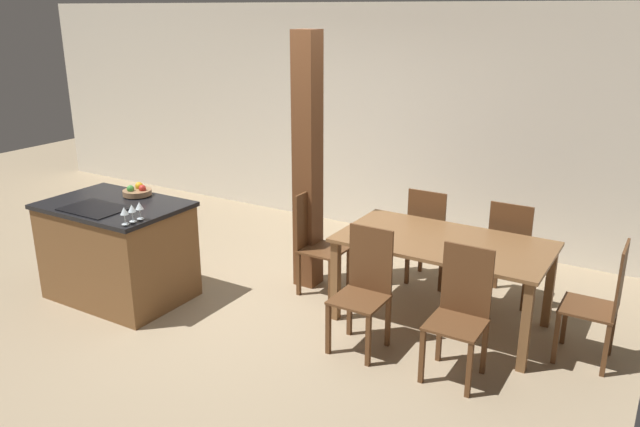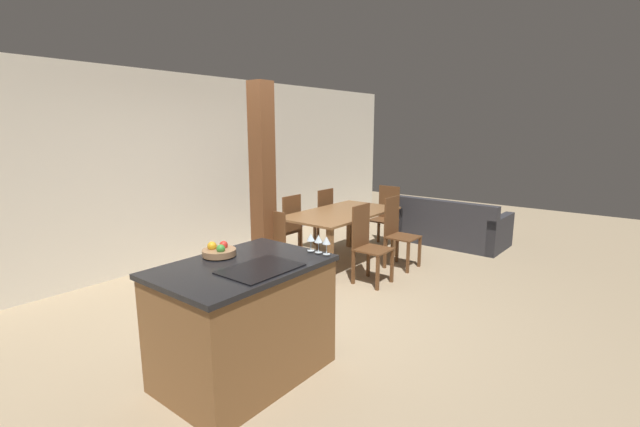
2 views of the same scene
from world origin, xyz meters
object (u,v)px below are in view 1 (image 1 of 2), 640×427
at_px(fruit_bowl, 137,191).
at_px(dining_table, 444,251).
at_px(wine_glass_far, 139,206).
at_px(dining_chair_near_right, 460,312).
at_px(dining_chair_far_right, 511,251).
at_px(dining_chair_foot_end, 601,303).
at_px(wine_glass_near, 124,212).
at_px(timber_post, 308,164).
at_px(dining_chair_head_end, 317,241).
at_px(dining_chair_near_left, 364,288).
at_px(wine_glass_middle, 132,209).
at_px(kitchen_island, 118,250).
at_px(dining_chair_far_left, 429,236).

xyz_separation_m(fruit_bowl, dining_table, (2.78, 0.78, -0.31)).
height_order(wine_glass_far, dining_chair_near_right, wine_glass_far).
bearing_deg(dining_chair_far_right, dining_chair_foot_end, 141.12).
xyz_separation_m(wine_glass_near, timber_post, (0.80, 1.55, 0.18)).
xyz_separation_m(fruit_bowl, dining_chair_far_right, (3.18, 1.48, -0.47)).
xyz_separation_m(wine_glass_near, dining_chair_head_end, (0.96, 1.44, -0.54)).
height_order(dining_table, dining_chair_foot_end, dining_chair_foot_end).
bearing_deg(dining_chair_far_right, dining_chair_near_left, 60.42).
bearing_deg(dining_table, wine_glass_middle, -148.56).
relative_size(dining_table, dining_chair_foot_end, 1.78).
bearing_deg(wine_glass_middle, dining_chair_far_right, 38.14).
bearing_deg(dining_table, fruit_bowl, -164.29).
bearing_deg(dining_chair_far_right, dining_table, 60.42).
xyz_separation_m(kitchen_island, dining_chair_near_left, (2.40, 0.37, 0.04)).
relative_size(fruit_bowl, timber_post, 0.11).
bearing_deg(fruit_bowl, dining_chair_near_left, 2.03).
xyz_separation_m(dining_chair_near_right, dining_chair_far_right, (0.00, 1.40, 0.00)).
height_order(dining_chair_near_right, dining_chair_far_left, same).
distance_m(fruit_bowl, wine_glass_near, 0.87).
bearing_deg(wine_glass_far, kitchen_island, 160.01).
relative_size(wine_glass_far, dining_chair_near_left, 0.15).
bearing_deg(wine_glass_middle, timber_post, 61.35).
height_order(wine_glass_middle, dining_chair_far_left, wine_glass_middle).
height_order(wine_glass_middle, wine_glass_far, same).
relative_size(wine_glass_far, dining_chair_far_left, 0.15).
distance_m(dining_table, dining_chair_foot_end, 1.27).
bearing_deg(wine_glass_far, dining_chair_foot_end, 20.12).
xyz_separation_m(fruit_bowl, dining_chair_head_end, (1.52, 0.78, -0.47)).
xyz_separation_m(wine_glass_far, dining_chair_near_right, (2.62, 0.58, -0.54)).
xyz_separation_m(dining_chair_near_left, dining_chair_far_left, (0.00, 1.40, 0.00)).
bearing_deg(wine_glass_near, timber_post, 62.65).
bearing_deg(fruit_bowl, timber_post, 33.16).
distance_m(dining_table, timber_post, 1.54).
xyz_separation_m(dining_chair_head_end, timber_post, (-0.16, 0.10, 0.72)).
relative_size(wine_glass_middle, timber_post, 0.06).
bearing_deg(dining_chair_foot_end, dining_chair_head_end, -90.00).
relative_size(kitchen_island, dining_chair_near_right, 1.31).
xyz_separation_m(dining_table, dining_chair_foot_end, (1.26, 0.00, -0.16)).
relative_size(fruit_bowl, dining_chair_head_end, 0.27).
relative_size(dining_chair_near_left, timber_post, 0.40).
bearing_deg(dining_chair_foot_end, dining_table, -90.00).
bearing_deg(wine_glass_near, dining_chair_near_right, 15.85).
bearing_deg(wine_glass_middle, dining_chair_far_left, 48.39).
distance_m(wine_glass_near, dining_chair_near_left, 2.05).
xyz_separation_m(wine_glass_middle, wine_glass_far, (0.00, 0.08, 0.00)).
distance_m(fruit_bowl, wine_glass_middle, 0.81).
height_order(wine_glass_near, timber_post, timber_post).
bearing_deg(dining_chair_foot_end, dining_chair_far_right, -128.88).
bearing_deg(dining_table, timber_post, 175.82).
relative_size(dining_table, dining_chair_far_left, 1.78).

